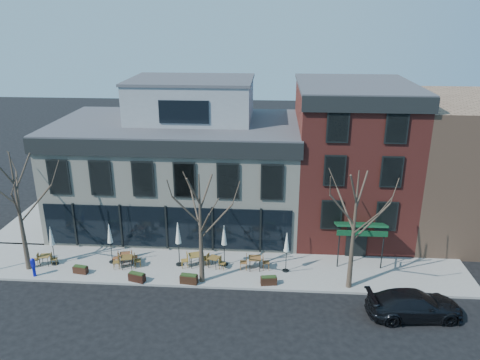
# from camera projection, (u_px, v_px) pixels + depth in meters

# --- Properties ---
(ground) EXTENTS (120.00, 120.00, 0.00)m
(ground) POSITION_uv_depth(u_px,v_px,m) (168.00, 251.00, 32.99)
(ground) COLOR black
(ground) RESTS_ON ground
(sidewalk_front) EXTENTS (33.50, 4.70, 0.15)m
(sidewalk_front) POSITION_uv_depth(u_px,v_px,m) (210.00, 268.00, 30.73)
(sidewalk_front) COLOR gray
(sidewalk_front) RESTS_ON ground
(sidewalk_side) EXTENTS (4.50, 12.00, 0.15)m
(sidewalk_side) POSITION_uv_depth(u_px,v_px,m) (52.00, 211.00, 39.34)
(sidewalk_side) COLOR gray
(sidewalk_side) RESTS_ON ground
(corner_building) EXTENTS (18.39, 10.39, 11.10)m
(corner_building) POSITION_uv_depth(u_px,v_px,m) (180.00, 165.00, 36.13)
(corner_building) COLOR beige
(corner_building) RESTS_ON ground
(red_brick_building) EXTENTS (8.20, 11.78, 11.18)m
(red_brick_building) POSITION_uv_depth(u_px,v_px,m) (350.00, 158.00, 34.88)
(red_brick_building) COLOR maroon
(red_brick_building) RESTS_ON ground
(tree_corner) EXTENTS (3.93, 3.98, 7.92)m
(tree_corner) POSITION_uv_depth(u_px,v_px,m) (19.00, 211.00, 29.10)
(tree_corner) COLOR #382B21
(tree_corner) RESTS_ON sidewalk_front
(tree_mid) EXTENTS (3.50, 3.55, 7.04)m
(tree_mid) POSITION_uv_depth(u_px,v_px,m) (201.00, 228.00, 27.83)
(tree_mid) COLOR #382B21
(tree_mid) RESTS_ON sidewalk_front
(tree_right) EXTENTS (3.72, 3.77, 7.48)m
(tree_right) POSITION_uv_depth(u_px,v_px,m) (354.00, 229.00, 27.16)
(tree_right) COLOR #382B21
(tree_right) RESTS_ON sidewalk_front
(parked_sedan) EXTENTS (5.41, 2.65, 1.52)m
(parked_sedan) POSITION_uv_depth(u_px,v_px,m) (414.00, 305.00, 25.68)
(parked_sedan) COLOR black
(parked_sedan) RESTS_ON ground
(call_box) EXTENTS (0.26, 0.26, 1.30)m
(call_box) POSITION_uv_depth(u_px,v_px,m) (33.00, 266.00, 29.38)
(call_box) COLOR #0B1199
(call_box) RESTS_ON sidewalk_front
(cafe_set_0) EXTENTS (1.62, 0.72, 0.84)m
(cafe_set_0) POSITION_uv_depth(u_px,v_px,m) (45.00, 259.00, 30.80)
(cafe_set_0) COLOR brown
(cafe_set_0) RESTS_ON sidewalk_front
(cafe_set_1) EXTENTS (1.68, 0.79, 0.86)m
(cafe_set_1) POSITION_uv_depth(u_px,v_px,m) (125.00, 257.00, 30.99)
(cafe_set_1) COLOR brown
(cafe_set_1) RESTS_ON sidewalk_front
(cafe_set_2) EXTENTS (1.86, 0.87, 0.96)m
(cafe_set_2) POSITION_uv_depth(u_px,v_px,m) (127.00, 261.00, 30.43)
(cafe_set_2) COLOR brown
(cafe_set_2) RESTS_ON sidewalk_front
(cafe_set_3) EXTENTS (1.96, 1.10, 1.01)m
(cafe_set_3) POSITION_uv_depth(u_px,v_px,m) (195.00, 259.00, 30.64)
(cafe_set_3) COLOR brown
(cafe_set_3) RESTS_ON sidewalk_front
(cafe_set_4) EXTENTS (1.68, 0.96, 0.87)m
(cafe_set_4) POSITION_uv_depth(u_px,v_px,m) (214.00, 261.00, 30.52)
(cafe_set_4) COLOR brown
(cafe_set_4) RESTS_ON sidewalk_front
(cafe_set_5) EXTENTS (1.98, 0.83, 1.03)m
(cafe_set_5) POSITION_uv_depth(u_px,v_px,m) (255.00, 262.00, 30.22)
(cafe_set_5) COLOR brown
(cafe_set_5) RESTS_ON sidewalk_front
(umbrella_0) EXTENTS (0.44, 0.44, 2.74)m
(umbrella_0) POSITION_uv_depth(u_px,v_px,m) (51.00, 238.00, 30.35)
(umbrella_0) COLOR black
(umbrella_0) RESTS_ON sidewalk_front
(umbrella_1) EXTENTS (0.45, 0.45, 2.80)m
(umbrella_1) POSITION_uv_depth(u_px,v_px,m) (110.00, 236.00, 30.57)
(umbrella_1) COLOR black
(umbrella_1) RESTS_ON sidewalk_front
(umbrella_2) EXTENTS (0.49, 0.49, 3.07)m
(umbrella_2) POSITION_uv_depth(u_px,v_px,m) (178.00, 235.00, 30.19)
(umbrella_2) COLOR black
(umbrella_2) RESTS_ON sidewalk_front
(umbrella_3) EXTENTS (0.46, 0.46, 2.88)m
(umbrella_3) POSITION_uv_depth(u_px,v_px,m) (224.00, 237.00, 30.24)
(umbrella_3) COLOR black
(umbrella_3) RESTS_ON sidewalk_front
(umbrella_4) EXTENTS (0.44, 0.44, 2.73)m
(umbrella_4) POSITION_uv_depth(u_px,v_px,m) (287.00, 244.00, 29.53)
(umbrella_4) COLOR black
(umbrella_4) RESTS_ON sidewalk_front
(planter_0) EXTENTS (0.97, 0.51, 0.52)m
(planter_0) POSITION_uv_depth(u_px,v_px,m) (80.00, 269.00, 29.87)
(planter_0) COLOR black
(planter_0) RESTS_ON sidewalk_front
(planter_1) EXTENTS (1.11, 0.68, 0.58)m
(planter_1) POSITION_uv_depth(u_px,v_px,m) (137.00, 277.00, 28.97)
(planter_1) COLOR black
(planter_1) RESTS_ON sidewalk_front
(planter_2) EXTENTS (1.12, 0.55, 0.60)m
(planter_2) POSITION_uv_depth(u_px,v_px,m) (189.00, 279.00, 28.75)
(planter_2) COLOR #321C10
(planter_2) RESTS_ON sidewalk_front
(planter_3) EXTENTS (1.04, 0.54, 0.56)m
(planter_3) POSITION_uv_depth(u_px,v_px,m) (269.00, 280.00, 28.62)
(planter_3) COLOR #321B10
(planter_3) RESTS_ON sidewalk_front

